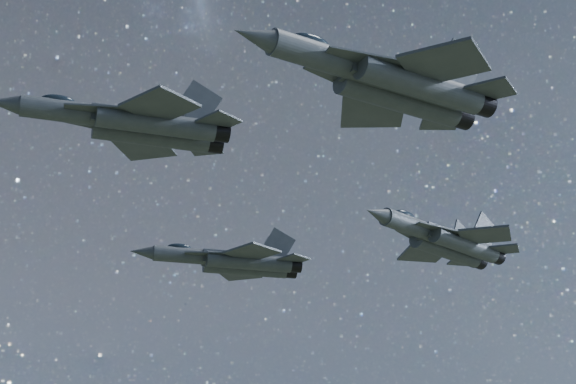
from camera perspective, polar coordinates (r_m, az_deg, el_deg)
jet_lead at (r=71.55m, az=-9.09°, el=4.04°), size 18.21×12.18×4.61m
jet_left at (r=90.19m, az=-3.26°, el=-4.11°), size 16.47×10.88×4.21m
jet_right at (r=57.39m, az=6.07°, el=6.52°), size 18.05×12.67×4.55m
jet_slot at (r=86.17m, az=9.30°, el=-2.86°), size 17.78×12.42×4.48m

